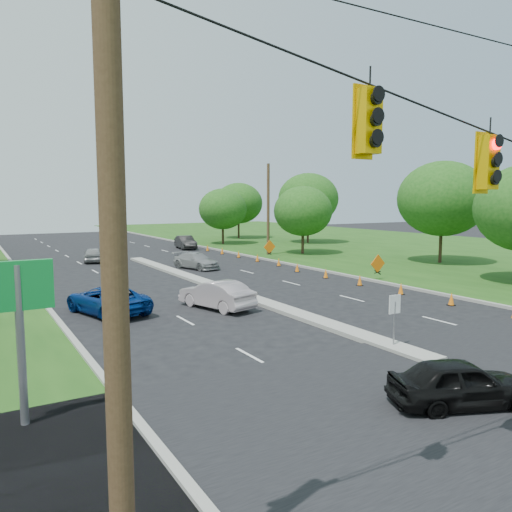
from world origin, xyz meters
TOP-DOWN VIEW (x-y plane):
  - curb_left at (-10.10, 30.00)m, footprint 0.25×110.00m
  - curb_right at (10.10, 30.00)m, footprint 0.25×110.00m
  - median at (0.00, 21.00)m, footprint 1.00×34.00m
  - median_sign at (0.00, 6.00)m, footprint 0.55×0.06m
  - utility_pole_far_right at (12.50, 35.00)m, footprint 0.28×0.28m
  - cone_2 at (8.29, 10.00)m, footprint 0.32×0.32m
  - cone_3 at (8.29, 13.50)m, footprint 0.32×0.32m
  - cone_4 at (8.29, 17.00)m, footprint 0.32×0.32m
  - cone_5 at (8.29, 20.50)m, footprint 0.32×0.32m
  - cone_6 at (8.29, 24.00)m, footprint 0.32×0.32m
  - cone_7 at (8.89, 27.50)m, footprint 0.32×0.32m
  - cone_8 at (8.89, 31.00)m, footprint 0.32×0.32m
  - cone_9 at (8.89, 34.50)m, footprint 0.32×0.32m
  - cone_10 at (8.89, 38.00)m, footprint 0.32×0.32m
  - cone_11 at (8.89, 41.50)m, footprint 0.32×0.32m
  - cone_12 at (8.89, 45.00)m, footprint 0.32×0.32m
  - cone_13 at (8.89, 48.50)m, footprint 0.32×0.32m
  - work_sign_1 at (10.80, 18.00)m, footprint 1.27×0.58m
  - work_sign_2 at (10.80, 32.00)m, footprint 1.27×0.58m
  - tree_8 at (22.00, 22.00)m, footprint 7.56×7.56m
  - tree_9 at (16.00, 34.00)m, footprint 5.88×5.88m
  - tree_10 at (24.00, 44.00)m, footprint 7.56×7.56m
  - tree_11 at (20.00, 55.00)m, footprint 6.72×6.72m
  - tree_12 at (14.00, 48.00)m, footprint 5.88×5.88m
  - black_sedan at (-2.29, 1.34)m, footprint 4.18×2.89m
  - white_sedan at (-2.63, 15.60)m, footprint 2.68×4.64m
  - blue_pickup at (-7.72, 17.24)m, footprint 3.59×5.45m
  - silver_car_far at (2.37, 29.59)m, footprint 2.96×4.73m
  - silver_car_oncoming at (-3.76, 38.17)m, footprint 2.41×4.08m
  - dark_car_receding at (7.77, 44.90)m, footprint 2.12×4.62m

SIDE VIEW (x-z plane):
  - curb_left at x=-10.10m, z-range -0.08..0.08m
  - curb_right at x=10.10m, z-range -0.08..0.08m
  - median at x=0.00m, z-range -0.09..0.09m
  - cone_2 at x=8.29m, z-range 0.00..0.70m
  - cone_3 at x=8.29m, z-range 0.00..0.70m
  - cone_4 at x=8.29m, z-range 0.00..0.70m
  - cone_5 at x=8.29m, z-range 0.00..0.70m
  - cone_6 at x=8.29m, z-range 0.00..0.70m
  - cone_7 at x=8.89m, z-range 0.00..0.70m
  - cone_8 at x=8.89m, z-range 0.00..0.70m
  - cone_9 at x=8.89m, z-range 0.00..0.70m
  - cone_10 at x=8.89m, z-range 0.00..0.70m
  - cone_11 at x=8.89m, z-range 0.00..0.70m
  - cone_12 at x=8.89m, z-range 0.00..0.70m
  - cone_13 at x=8.89m, z-range 0.00..0.70m
  - silver_car_far at x=2.37m, z-range 0.00..1.28m
  - silver_car_oncoming at x=-3.76m, z-range 0.00..1.30m
  - black_sedan at x=-2.29m, z-range 0.00..1.32m
  - blue_pickup at x=-7.72m, z-range 0.00..1.39m
  - white_sedan at x=-2.63m, z-range 0.00..1.45m
  - dark_car_receding at x=7.77m, z-range 0.00..1.47m
  - work_sign_1 at x=10.80m, z-range 0.41..1.78m
  - work_sign_2 at x=10.80m, z-range 0.41..1.78m
  - median_sign at x=0.00m, z-range 0.44..2.49m
  - tree_9 at x=16.00m, z-range 0.91..7.77m
  - tree_12 at x=14.00m, z-range 0.91..7.77m
  - utility_pole_far_right at x=12.50m, z-range 0.00..9.00m
  - tree_11 at x=20.00m, z-range 1.04..8.88m
  - tree_8 at x=22.00m, z-range 1.17..9.99m
  - tree_10 at x=24.00m, z-range 1.17..9.99m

